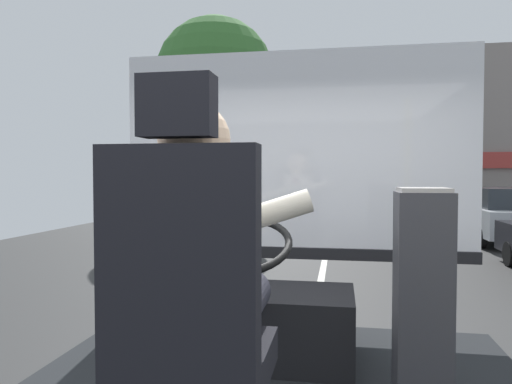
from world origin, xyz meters
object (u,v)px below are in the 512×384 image
Objects in this scene: driver_seat at (190,326)px; parked_car_silver at (500,214)px; fare_box at (422,296)px; bus_driver at (201,258)px; steering_console at (257,321)px.

driver_seat is 0.32× the size of parked_car_silver.
parked_car_silver is (4.73, 12.37, -0.58)m from driver_seat.
driver_seat is 1.23m from fare_box.
driver_seat reaches higher than fare_box.
driver_seat reaches higher than bus_driver.
driver_seat is 1.35× the size of fare_box.
fare_box is at bearing 46.06° from driver_seat.
bus_driver is 13.15m from parked_car_silver.
fare_box reaches higher than steering_console.
steering_console is 1.09× the size of fare_box.
bus_driver is 1.17m from fare_box.
bus_driver is at bearing -138.40° from fare_box.
bus_driver is at bearing -90.00° from steering_console.
fare_box is at bearing 41.60° from bus_driver.
driver_seat is 13.25m from parked_car_silver.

